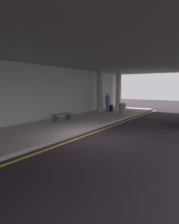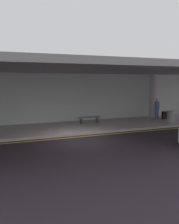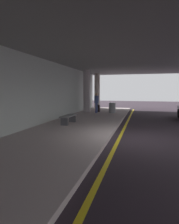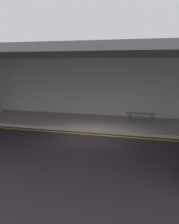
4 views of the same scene
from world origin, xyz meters
The scene contains 11 objects.
ground_plane centered at (0.00, 0.00, 0.00)m, with size 60.00×60.00×0.00m, color #2B222A.
sidewalk centered at (0.00, 3.10, 0.07)m, with size 26.00×4.20×0.15m, color #B7A6A5.
lane_stripe_yellow centered at (0.00, 0.66, 0.00)m, with size 26.00×0.14×0.01m, color yellow.
support_column_center centered at (8.00, 4.44, 1.97)m, with size 0.58×0.58×3.65m, color #B2A6A9.
support_column_right_mid centered at (12.00, 4.44, 1.97)m, with size 0.58×0.58×3.65m, color #BBACA0.
ceiling_overhang centered at (0.00, 2.60, 3.95)m, with size 28.00×13.20×0.30m, color gray.
terminal_back_wall centered at (0.00, 5.35, 1.90)m, with size 26.00×0.30×3.80m, color #B1B9B3.
traveler_with_luggage centered at (7.72, 3.49, 1.11)m, with size 0.38×0.38×1.68m.
suitcase_upright_primary centered at (8.46, 3.50, 0.46)m, with size 0.36×0.22×0.90m.
bench_metal centered at (2.01, 3.77, 0.50)m, with size 1.60×0.50×0.48m.
trash_bin_steel centered at (8.02, 2.20, 0.57)m, with size 0.56×0.56×0.85m, color gray.
Camera 1 is at (-7.75, -4.65, 2.33)m, focal length 32.01 mm.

